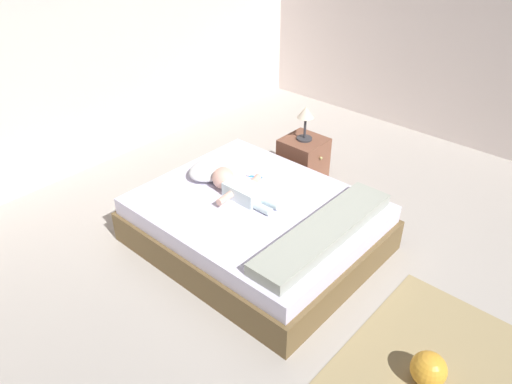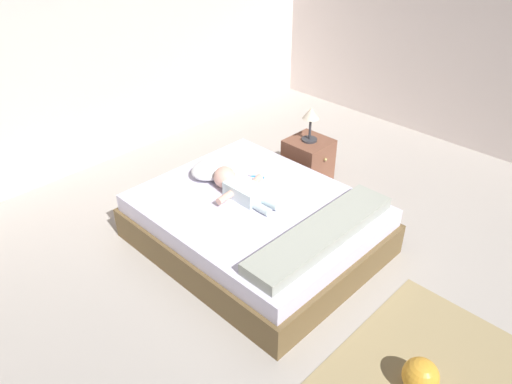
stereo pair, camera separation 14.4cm
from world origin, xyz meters
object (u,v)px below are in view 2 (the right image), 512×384
at_px(bed, 256,224).
at_px(toy_ball, 420,376).
at_px(pillow, 215,167).
at_px(baby, 238,187).
at_px(toothbrush, 256,176).
at_px(lamp, 311,117).
at_px(nightstand, 308,161).

bearing_deg(bed, toy_ball, -100.41).
relative_size(pillow, baby, 0.70).
bearing_deg(toothbrush, pillow, 125.14).
relative_size(bed, lamp, 5.43).
xyz_separation_m(baby, lamp, (1.08, 0.15, 0.22)).
bearing_deg(pillow, nightstand, -12.97).
height_order(lamp, toy_ball, lamp).
bearing_deg(toy_ball, pillow, 80.39).
bearing_deg(nightstand, pillow, 167.03).
relative_size(bed, toy_ball, 8.53).
relative_size(toothbrush, toy_ball, 0.55).
xyz_separation_m(nightstand, toy_ball, (-1.38, -1.99, -0.11)).
bearing_deg(pillow, toy_ball, -99.61).
xyz_separation_m(pillow, nightstand, (1.00, -0.23, -0.25)).
xyz_separation_m(pillow, lamp, (1.00, -0.23, 0.22)).
height_order(bed, toothbrush, toothbrush).
distance_m(pillow, nightstand, 1.06).
xyz_separation_m(bed, toothbrush, (0.28, 0.27, 0.22)).
bearing_deg(baby, nightstand, 7.67).
bearing_deg(baby, toothbrush, 15.81).
bearing_deg(lamp, toothbrush, -175.40).
height_order(toothbrush, lamp, lamp).
distance_m(toothbrush, nightstand, 0.82).
bearing_deg(baby, toy_ball, -99.03).
height_order(pillow, toy_ball, pillow).
bearing_deg(bed, baby, 93.30).
height_order(bed, pillow, pillow).
relative_size(pillow, toothbrush, 3.79).
relative_size(lamp, toy_ball, 1.57).
xyz_separation_m(nightstand, lamp, (0.00, 0.00, 0.47)).
height_order(baby, toy_ball, baby).
height_order(bed, baby, baby).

